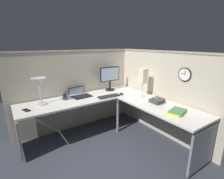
% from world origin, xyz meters
% --- Properties ---
extents(ground_plane, '(6.80, 6.80, 0.00)m').
position_xyz_m(ground_plane, '(0.00, 0.00, 0.00)').
color(ground_plane, '#383D47').
extents(cubicle_wall_back, '(2.57, 0.12, 1.58)m').
position_xyz_m(cubicle_wall_back, '(-0.36, 0.87, 0.79)').
color(cubicle_wall_back, '#B7AD99').
rests_on(cubicle_wall_back, ground).
extents(cubicle_wall_right, '(0.12, 2.37, 1.58)m').
position_xyz_m(cubicle_wall_right, '(0.87, -0.27, 0.79)').
color(cubicle_wall_right, '#B7AD99').
rests_on(cubicle_wall_right, ground).
extents(desk, '(2.35, 2.15, 0.73)m').
position_xyz_m(desk, '(-0.15, -0.05, 0.63)').
color(desk, silver).
rests_on(desk, ground).
extents(monitor, '(0.46, 0.20, 0.50)m').
position_xyz_m(monitor, '(0.29, 0.64, 1.02)').
color(monitor, black).
rests_on(monitor, desk).
extents(laptop, '(0.37, 0.40, 0.22)m').
position_xyz_m(laptop, '(-0.41, 0.65, 0.75)').
color(laptop, black).
rests_on(laptop, desk).
extents(keyboard, '(0.44, 0.16, 0.02)m').
position_xyz_m(keyboard, '(0.02, 0.26, 0.74)').
color(keyboard, '#232326').
rests_on(keyboard, desk).
extents(computer_mouse, '(0.06, 0.10, 0.03)m').
position_xyz_m(computer_mouse, '(0.30, 0.23, 0.75)').
color(computer_mouse, black).
rests_on(computer_mouse, desk).
extents(desk_lamp_dome, '(0.24, 0.24, 0.44)m').
position_xyz_m(desk_lamp_dome, '(-1.12, 0.56, 1.09)').
color(desk_lamp_dome, '#B7BABF').
rests_on(desk_lamp_dome, desk).
extents(pen_cup, '(0.08, 0.08, 0.18)m').
position_xyz_m(pen_cup, '(-0.72, 0.56, 0.78)').
color(pen_cup, navy).
rests_on(pen_cup, desk).
extents(cell_phone, '(0.12, 0.16, 0.01)m').
position_xyz_m(cell_phone, '(-1.37, 0.41, 0.73)').
color(cell_phone, black).
rests_on(cell_phone, desk).
extents(office_phone, '(0.20, 0.21, 0.11)m').
position_xyz_m(office_phone, '(0.52, -0.48, 0.77)').
color(office_phone, '#38383D').
rests_on(office_phone, desk).
extents(book_stack, '(0.32, 0.26, 0.04)m').
position_xyz_m(book_stack, '(0.44, -0.92, 0.75)').
color(book_stack, yellow).
rests_on(book_stack, desk).
extents(desk_lamp_paper, '(0.13, 0.13, 0.53)m').
position_xyz_m(desk_lamp_paper, '(0.56, -0.07, 1.11)').
color(desk_lamp_paper, '#B7BABF').
rests_on(desk_lamp_paper, desk).
extents(wall_clock, '(0.04, 0.22, 0.22)m').
position_xyz_m(wall_clock, '(0.82, -0.74, 1.23)').
color(wall_clock, black).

